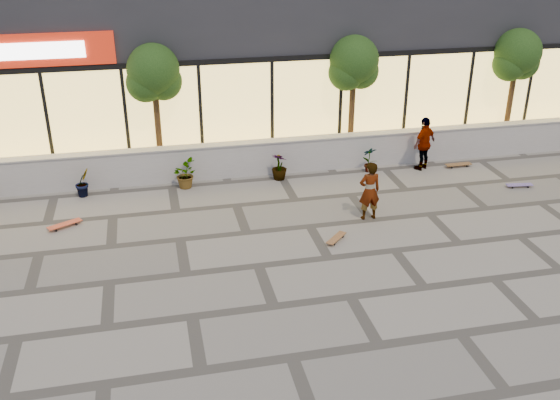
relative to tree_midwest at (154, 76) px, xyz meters
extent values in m
plane|color=gray|center=(3.50, -7.70, -2.99)|extent=(80.00, 80.00, 0.00)
cube|color=silver|center=(3.50, -0.70, -2.49)|extent=(22.00, 0.35, 1.00)
cube|color=#B2AFA8|center=(3.50, -0.70, -1.97)|extent=(22.00, 0.42, 0.04)
cube|color=#27282C|center=(3.50, 4.80, 1.26)|extent=(24.00, 9.00, 8.50)
cube|color=#FAD064|center=(3.50, 0.28, -1.29)|extent=(23.04, 0.05, 3.00)
cube|color=black|center=(3.50, 0.25, 0.26)|extent=(23.04, 0.08, 0.15)
cube|color=red|center=(-3.50, 0.23, 0.81)|extent=(5.00, 0.10, 0.90)
cube|color=white|center=(-3.50, 0.16, 0.81)|extent=(3.40, 0.06, 0.45)
imported|color=#1B3A12|center=(-2.20, -1.25, -2.58)|extent=(0.57, 0.57, 0.81)
imported|color=#1B3A12|center=(0.60, -1.25, -2.58)|extent=(0.68, 0.77, 0.81)
imported|color=#1B3A12|center=(3.40, -1.25, -2.58)|extent=(0.64, 0.64, 0.81)
imported|color=#1B3A12|center=(6.20, -1.25, -2.58)|extent=(0.46, 0.35, 0.81)
cylinder|color=#473419|center=(0.00, 0.00, -1.37)|extent=(0.18, 0.18, 3.24)
sphere|color=#1B3A12|center=(0.00, 0.00, 0.18)|extent=(1.50, 1.50, 1.50)
sphere|color=#1B3A12|center=(-0.25, -0.05, -0.18)|extent=(1.10, 1.10, 1.10)
sphere|color=#1B3A12|center=(0.25, 0.05, -0.18)|extent=(1.10, 1.10, 1.10)
cylinder|color=#473419|center=(6.00, 0.00, -1.37)|extent=(0.18, 0.18, 3.24)
sphere|color=#1B3A12|center=(6.00, 0.00, 0.18)|extent=(1.50, 1.50, 1.50)
sphere|color=#1B3A12|center=(5.75, -0.05, -0.18)|extent=(1.10, 1.10, 1.10)
sphere|color=#1B3A12|center=(6.25, 0.05, -0.18)|extent=(1.10, 1.10, 1.10)
cylinder|color=#473419|center=(11.50, 0.00, -1.37)|extent=(0.18, 0.18, 3.24)
sphere|color=#1B3A12|center=(11.50, 0.00, 0.18)|extent=(1.50, 1.50, 1.50)
sphere|color=#1B3A12|center=(11.25, -0.05, -0.18)|extent=(1.10, 1.10, 1.10)
sphere|color=#1B3A12|center=(11.75, 0.05, -0.18)|extent=(1.10, 1.10, 1.10)
imported|color=white|center=(5.09, -4.31, -2.21)|extent=(0.58, 0.40, 1.56)
imported|color=white|center=(7.89, -1.40, -2.15)|extent=(1.04, 0.85, 1.66)
cube|color=brown|center=(3.92, -5.31, -2.90)|extent=(0.65, 0.66, 0.02)
cylinder|color=black|center=(4.03, -5.10, -2.96)|extent=(0.06, 0.06, 0.05)
cylinder|color=black|center=(4.13, -5.19, -2.96)|extent=(0.06, 0.06, 0.05)
cylinder|color=black|center=(3.71, -5.43, -2.96)|extent=(0.06, 0.06, 0.05)
cylinder|color=black|center=(3.81, -5.52, -2.96)|extent=(0.06, 0.06, 0.05)
cube|color=#DF4929|center=(-2.56, -3.16, -2.89)|extent=(0.86, 0.61, 0.02)
cylinder|color=black|center=(-2.37, -2.96, -2.95)|extent=(0.07, 0.06, 0.06)
cylinder|color=black|center=(-2.29, -3.10, -2.95)|extent=(0.07, 0.06, 0.06)
cylinder|color=black|center=(-2.83, -3.22, -2.95)|extent=(0.07, 0.06, 0.06)
cylinder|color=black|center=(-2.76, -3.36, -2.95)|extent=(0.07, 0.06, 0.06)
cube|color=brown|center=(9.07, -1.50, -2.89)|extent=(0.84, 0.23, 0.02)
cylinder|color=black|center=(9.33, -1.42, -2.96)|extent=(0.06, 0.03, 0.06)
cylinder|color=black|center=(9.33, -1.57, -2.96)|extent=(0.06, 0.03, 0.06)
cylinder|color=black|center=(8.81, -1.43, -2.96)|extent=(0.06, 0.03, 0.06)
cylinder|color=black|center=(8.81, -1.58, -2.96)|extent=(0.06, 0.03, 0.06)
cube|color=#615297|center=(10.05, -3.34, -2.90)|extent=(0.78, 0.29, 0.02)
cylinder|color=black|center=(10.29, -3.31, -2.96)|extent=(0.06, 0.04, 0.05)
cylinder|color=black|center=(10.28, -3.44, -2.96)|extent=(0.06, 0.04, 0.05)
cylinder|color=black|center=(9.83, -3.25, -2.96)|extent=(0.06, 0.04, 0.05)
cylinder|color=black|center=(9.81, -3.38, -2.96)|extent=(0.06, 0.04, 0.05)
camera|label=1|loc=(-0.26, -18.00, 4.23)|focal=40.00mm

